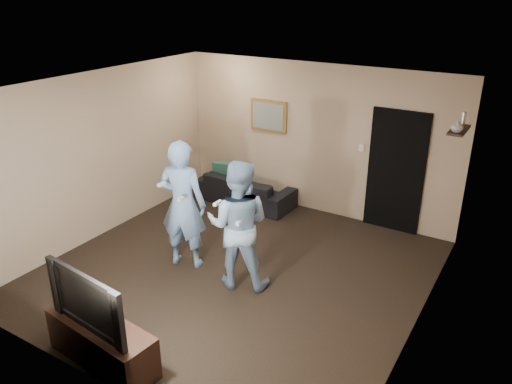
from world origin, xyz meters
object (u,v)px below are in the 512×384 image
Objects in this scene: sofa at (245,189)px; wii_player_left at (183,205)px; wii_player_right at (238,225)px; television at (95,297)px; tv_console at (102,343)px.

sofa is 2.42m from wii_player_left.
wii_player_right is (1.37, -2.31, 0.61)m from sofa.
wii_player_left is 0.94m from wii_player_right.
television is (0.96, -4.36, 0.56)m from sofa.
tv_console is at bearing 0.00° from television.
wii_player_left is (-0.53, 2.07, 0.11)m from television.
television reaches higher than sofa.
wii_player_left is at bearing 110.54° from television.
sofa is 4.46m from tv_console.
tv_console is 2.25m from wii_player_left.
wii_player_right reaches higher than tv_console.
sofa is at bearing 108.64° from television.
television is at bearing 104.54° from sofa.
television is 2.09m from wii_player_right.
sofa is at bearing 108.64° from tv_console.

